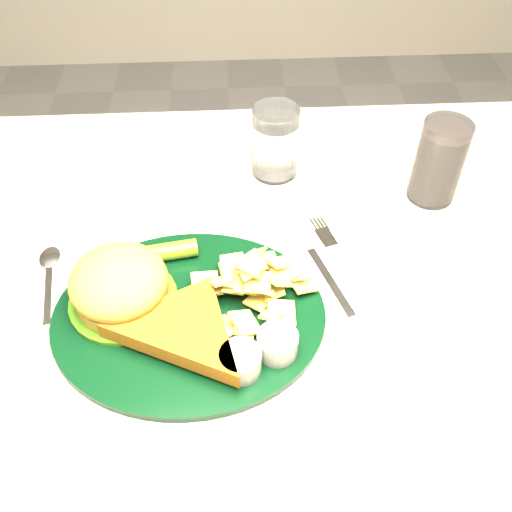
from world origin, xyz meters
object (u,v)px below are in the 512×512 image
at_px(dinner_plate, 187,300).
at_px(fork_napkin, 329,276).
at_px(water_glass, 275,142).
at_px(cola_glass, 439,162).
at_px(table, 241,414).

xyz_separation_m(dinner_plate, fork_napkin, (0.18, 0.06, -0.03)).
height_order(water_glass, cola_glass, cola_glass).
distance_m(table, cola_glass, 0.55).
height_order(table, water_glass, water_glass).
distance_m(water_glass, cola_glass, 0.24).
height_order(dinner_plate, water_glass, water_glass).
distance_m(dinner_plate, water_glass, 0.31).
bearing_deg(water_glass, cola_glass, -17.18).
height_order(cola_glass, fork_napkin, cola_glass).
relative_size(dinner_plate, fork_napkin, 2.08).
height_order(water_glass, fork_napkin, water_glass).
distance_m(table, water_glass, 0.49).
xyz_separation_m(cola_glass, fork_napkin, (-0.18, -0.16, -0.06)).
height_order(dinner_plate, cola_glass, cola_glass).
xyz_separation_m(table, cola_glass, (0.30, 0.15, 0.44)).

